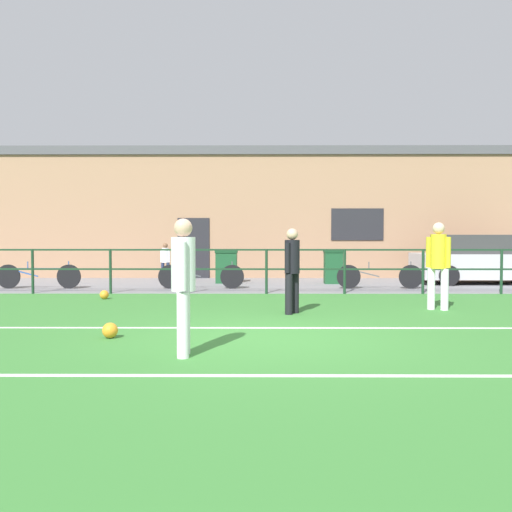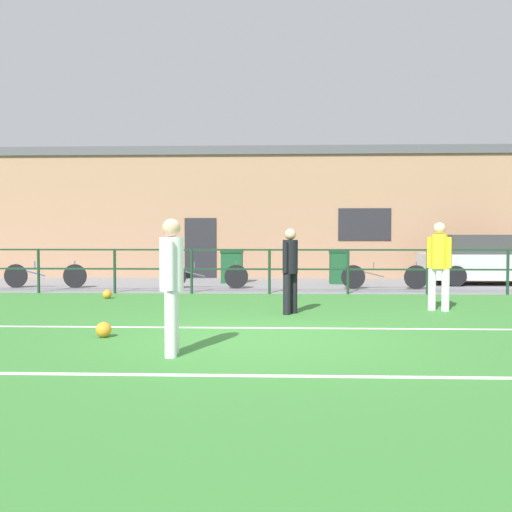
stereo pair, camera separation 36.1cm
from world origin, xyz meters
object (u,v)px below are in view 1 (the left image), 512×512
at_px(soccer_ball_match, 104,295).
at_px(parked_car_red, 485,260).
at_px(bicycle_parked_2, 38,276).
at_px(player_goalkeeper, 292,265).
at_px(bicycle_parked_1, 379,276).
at_px(soccer_ball_spare, 110,330).
at_px(player_winger, 438,260).
at_px(bicycle_parked_0, 201,276).
at_px(spectator_child, 165,259).
at_px(player_striker, 183,278).
at_px(trash_bin_0, 226,266).
at_px(trash_bin_1, 333,267).

relative_size(soccer_ball_match, parked_car_red, 0.05).
distance_m(parked_car_red, bicycle_parked_2, 13.25).
distance_m(player_goalkeeper, bicycle_parked_1, 5.54).
xyz_separation_m(soccer_ball_spare, parked_car_red, (9.14, 9.09, 0.62)).
bearing_deg(player_winger, bicycle_parked_2, -176.17).
bearing_deg(bicycle_parked_0, soccer_ball_match, -130.00).
xyz_separation_m(player_winger, bicycle_parked_0, (-5.21, 4.23, -0.63)).
bearing_deg(spectator_child, player_striker, 113.56).
height_order(player_goalkeeper, player_winger, player_winger).
bearing_deg(parked_car_red, trash_bin_0, 179.63).
xyz_separation_m(bicycle_parked_0, trash_bin_0, (0.60, 1.81, 0.17)).
distance_m(bicycle_parked_0, bicycle_parked_2, 4.53).
bearing_deg(trash_bin_1, parked_car_red, 1.66).
bearing_deg(soccer_ball_match, soccer_ball_spare, -73.34).
height_order(bicycle_parked_1, bicycle_parked_2, bicycle_parked_2).
bearing_deg(spectator_child, soccer_ball_match, 96.73).
bearing_deg(trash_bin_1, player_goalkeeper, -104.34).
bearing_deg(soccer_ball_spare, player_striker, -43.40).
bearing_deg(player_winger, trash_bin_1, 129.96).
relative_size(spectator_child, trash_bin_1, 1.19).
bearing_deg(spectator_child, parked_car_red, -173.16).
bearing_deg(trash_bin_0, bicycle_parked_1, -22.61).
distance_m(spectator_child, bicycle_parked_2, 4.17).
distance_m(trash_bin_0, trash_bin_1, 3.30).
xyz_separation_m(soccer_ball_match, trash_bin_1, (5.91, 4.03, 0.44)).
height_order(soccer_ball_spare, bicycle_parked_1, bicycle_parked_1).
xyz_separation_m(player_winger, soccer_ball_spare, (-5.75, -3.10, -0.88)).
xyz_separation_m(player_striker, parked_car_red, (7.91, 10.25, -0.23)).
distance_m(player_goalkeeper, trash_bin_0, 6.83).
xyz_separation_m(soccer_ball_match, spectator_child, (0.55, 5.21, 0.61)).
bearing_deg(player_goalkeeper, soccer_ball_match, 95.11).
xyz_separation_m(player_goalkeeper, trash_bin_1, (1.64, 6.43, -0.38)).
distance_m(bicycle_parked_1, trash_bin_0, 4.72).
relative_size(soccer_ball_match, soccer_ball_spare, 0.93).
distance_m(player_striker, parked_car_red, 12.95).
distance_m(soccer_ball_spare, bicycle_parked_2, 8.34).
relative_size(player_goalkeeper, soccer_ball_spare, 7.19).
height_order(soccer_ball_spare, parked_car_red, parked_car_red).
bearing_deg(trash_bin_0, bicycle_parked_2, -160.54).
xyz_separation_m(spectator_child, trash_bin_0, (2.07, -0.99, -0.19)).
height_order(player_striker, player_winger, player_winger).
xyz_separation_m(spectator_child, bicycle_parked_2, (-3.06, -2.80, -0.35)).
bearing_deg(trash_bin_0, soccer_ball_match, -121.86).
xyz_separation_m(parked_car_red, bicycle_parked_0, (-8.60, -1.76, -0.37)).
bearing_deg(soccer_ball_match, trash_bin_0, 58.14).
distance_m(player_striker, soccer_ball_match, 6.72).
relative_size(player_winger, soccer_ball_match, 8.35).
xyz_separation_m(player_striker, soccer_ball_match, (-2.71, 6.09, -0.86)).
height_order(player_goalkeeper, bicycle_parked_1, player_goalkeeper).
bearing_deg(spectator_child, trash_bin_1, -179.64).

